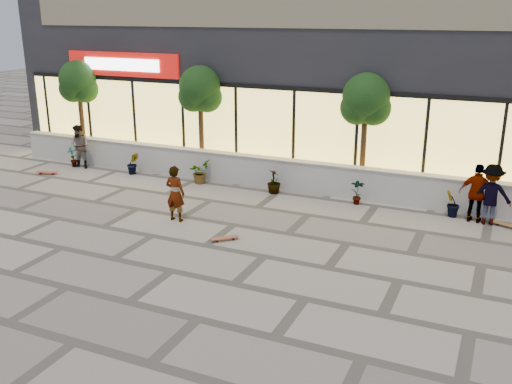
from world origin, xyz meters
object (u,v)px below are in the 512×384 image
at_px(tree_west, 79,84).
at_px(skateboard_right_near, 506,225).
at_px(tree_midwest, 200,92).
at_px(skateboard_center, 225,238).
at_px(skater_left, 80,147).
at_px(skater_center, 175,194).
at_px(skateboard_left, 47,172).
at_px(tree_mideast, 366,102).
at_px(skater_right_far, 491,194).
at_px(skater_right_near, 477,193).

relative_size(tree_west, skateboard_right_near, 5.00).
relative_size(tree_midwest, skateboard_center, 5.94).
xyz_separation_m(skater_left, skateboard_right_near, (14.99, -0.10, -0.75)).
relative_size(tree_west, skater_center, 2.42).
height_order(skateboard_center, skateboard_left, skateboard_left).
xyz_separation_m(tree_mideast, skater_right_far, (4.00, -1.40, -2.12)).
bearing_deg(tree_west, skater_left, -54.21).
relative_size(skater_right_near, skateboard_left, 2.08).
xyz_separation_m(skater_center, skateboard_center, (1.96, -0.78, -0.74)).
height_order(tree_mideast, skateboard_left, tree_mideast).
relative_size(skateboard_center, skateboard_left, 0.81).
height_order(skater_left, skateboard_right_near, skater_left).
bearing_deg(skater_center, skater_left, -27.38).
bearing_deg(skater_center, skateboard_left, -16.81).
distance_m(tree_mideast, skateboard_left, 11.76).
xyz_separation_m(skater_center, skater_right_near, (7.81, 3.38, 0.04)).
height_order(skater_right_far, skateboard_center, skater_right_far).
bearing_deg(tree_west, skateboard_left, -81.06).
height_order(tree_west, skateboard_right_near, tree_west).
bearing_deg(skater_right_far, tree_mideast, -23.25).
bearing_deg(skater_right_near, skater_right_far, -172.61).
bearing_deg(skater_left, skater_right_far, -2.39).
bearing_deg(skateboard_left, skater_left, 47.09).
distance_m(skater_center, skateboard_right_near, 9.30).
bearing_deg(skateboard_center, skater_left, 109.64).
distance_m(skater_right_near, skater_right_far, 0.36).
bearing_deg(skateboard_right_near, tree_west, -164.32).
bearing_deg(tree_midwest, tree_mideast, 0.00).
distance_m(tree_mideast, skater_right_far, 4.74).
distance_m(tree_west, skateboard_right_near, 16.33).
bearing_deg(skateboard_right_near, skater_right_far, -170.27).
distance_m(tree_mideast, skateboard_center, 6.66).
bearing_deg(tree_midwest, skater_right_near, -8.26).
bearing_deg(tree_mideast, skater_left, -172.40).
relative_size(tree_mideast, skateboard_left, 4.82).
height_order(tree_mideast, skateboard_right_near, tree_mideast).
bearing_deg(skater_right_far, skateboard_right_near, 164.73).
relative_size(tree_mideast, skater_right_near, 2.31).
relative_size(tree_midwest, skateboard_right_near, 5.00).
bearing_deg(tree_mideast, skater_right_near, -21.01).
xyz_separation_m(skater_right_far, skateboard_center, (-6.21, -4.16, -0.79)).
bearing_deg(skater_right_far, skateboard_left, 0.54).
height_order(tree_west, skater_left, tree_west).
distance_m(skater_left, skateboard_left, 1.53).
height_order(skater_center, skater_right_far, skater_right_far).
distance_m(skater_left, skateboard_center, 9.30).
relative_size(tree_mideast, skater_right_far, 2.26).
xyz_separation_m(tree_midwest, skater_right_near, (9.64, -1.40, -2.14)).
distance_m(skater_center, skater_left, 7.17).
distance_m(tree_mideast, skater_left, 10.80).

